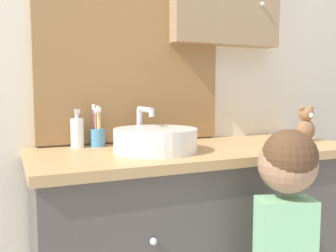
{
  "coord_description": "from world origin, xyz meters",
  "views": [
    {
      "loc": [
        -0.72,
        -1.0,
        1.13
      ],
      "look_at": [
        -0.16,
        0.28,
        0.99
      ],
      "focal_mm": 40.0,
      "sensor_mm": 36.0,
      "label": 1
    }
  ],
  "objects_px": {
    "sink_basin": "(155,139)",
    "soap_dispenser": "(77,132)",
    "child_figure": "(285,236)",
    "teddy_bear": "(306,124)",
    "toothbrush_holder": "(97,135)"
  },
  "relations": [
    {
      "from": "sink_basin",
      "to": "soap_dispenser",
      "type": "distance_m",
      "value": 0.34
    },
    {
      "from": "sink_basin",
      "to": "child_figure",
      "type": "height_order",
      "value": "sink_basin"
    },
    {
      "from": "sink_basin",
      "to": "teddy_bear",
      "type": "height_order",
      "value": "sink_basin"
    },
    {
      "from": "soap_dispenser",
      "to": "teddy_bear",
      "type": "relative_size",
      "value": 0.95
    },
    {
      "from": "sink_basin",
      "to": "soap_dispenser",
      "type": "height_order",
      "value": "sink_basin"
    },
    {
      "from": "sink_basin",
      "to": "toothbrush_holder",
      "type": "bearing_deg",
      "value": 130.24
    },
    {
      "from": "toothbrush_holder",
      "to": "soap_dispenser",
      "type": "bearing_deg",
      "value": 175.83
    },
    {
      "from": "sink_basin",
      "to": "child_figure",
      "type": "xyz_separation_m",
      "value": [
        0.29,
        -0.41,
        -0.28
      ]
    },
    {
      "from": "toothbrush_holder",
      "to": "child_figure",
      "type": "bearing_deg",
      "value": -52.99
    },
    {
      "from": "toothbrush_holder",
      "to": "child_figure",
      "type": "distance_m",
      "value": 0.82
    },
    {
      "from": "child_figure",
      "to": "teddy_bear",
      "type": "xyz_separation_m",
      "value": [
        0.45,
        0.4,
        0.31
      ]
    },
    {
      "from": "child_figure",
      "to": "teddy_bear",
      "type": "distance_m",
      "value": 0.67
    },
    {
      "from": "toothbrush_holder",
      "to": "teddy_bear",
      "type": "height_order",
      "value": "toothbrush_holder"
    },
    {
      "from": "soap_dispenser",
      "to": "teddy_bear",
      "type": "height_order",
      "value": "teddy_bear"
    },
    {
      "from": "child_figure",
      "to": "toothbrush_holder",
      "type": "bearing_deg",
      "value": 127.01
    }
  ]
}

